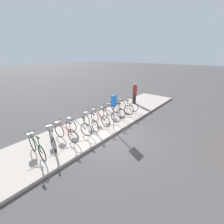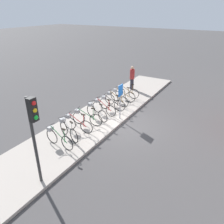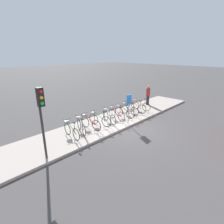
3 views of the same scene
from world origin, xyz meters
name	(u,v)px [view 3 (image 3 of 3)]	position (x,y,z in m)	size (l,w,h in m)	color
ground_plane	(128,128)	(0.00, 0.00, 0.00)	(120.00, 120.00, 0.00)	#423F3F
sidewalk	(111,121)	(0.00, 1.46, 0.06)	(17.44, 2.92, 0.12)	#9E9389
parked_bicycle_0	(71,129)	(-3.31, 1.34, 0.56)	(0.46, 1.62, 1.00)	black
parked_bicycle_1	(81,125)	(-2.55, 1.44, 0.56)	(0.67, 1.54, 1.00)	black
parked_bicycle_2	(89,122)	(-1.88, 1.48, 0.56)	(0.46, 1.62, 1.00)	black
parked_bicycle_3	(99,119)	(-1.14, 1.47, 0.56)	(0.60, 1.57, 1.00)	black
parked_bicycle_4	(108,116)	(-0.31, 1.41, 0.56)	(0.54, 1.59, 1.00)	black
parked_bicycle_5	(116,113)	(0.39, 1.41, 0.56)	(0.46, 1.62, 1.00)	black
parked_bicycle_6	(123,111)	(1.11, 1.33, 0.56)	(0.46, 1.61, 1.00)	black
parked_bicycle_7	(129,109)	(1.82, 1.42, 0.56)	(0.46, 1.63, 1.00)	black
parked_bicycle_8	(135,107)	(2.57, 1.39, 0.56)	(0.57, 1.58, 1.00)	black
parked_bicycle_9	(140,105)	(3.26, 1.44, 0.56)	(0.58, 1.58, 1.00)	black
pedestrian	(148,95)	(5.09, 1.88, 1.03)	(0.34, 0.34, 1.72)	#23232D
traffic_light	(41,109)	(-5.22, 0.23, 2.41)	(0.24, 0.40, 3.18)	#2D2D2D
sign_post	(129,104)	(0.40, 0.29, 1.44)	(0.44, 0.07, 1.93)	#99999E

